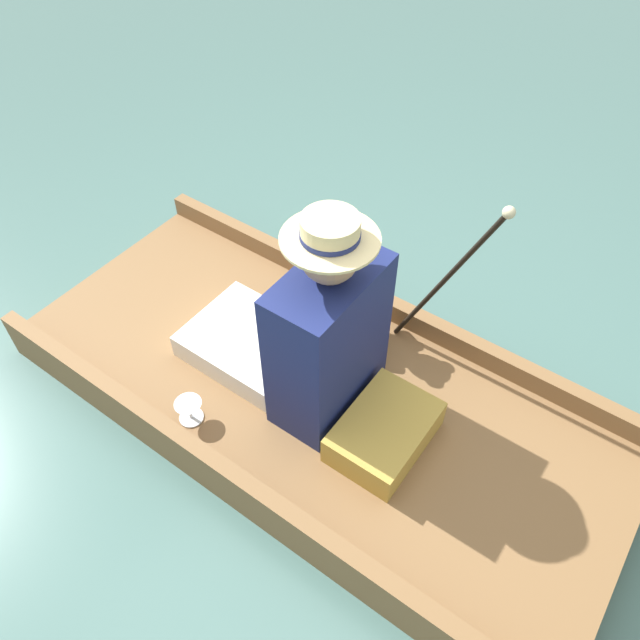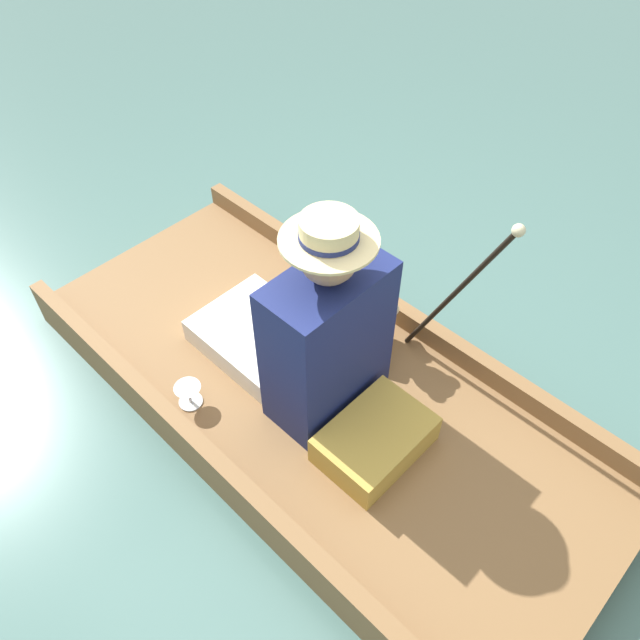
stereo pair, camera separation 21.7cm
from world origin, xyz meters
name	(u,v)px [view 1 (the left image)]	position (x,y,z in m)	size (l,w,h in m)	color
ground_plane	(314,405)	(0.00, 0.00, 0.00)	(16.00, 16.00, 0.00)	#476B66
punt_boat	(314,394)	(0.00, 0.00, 0.07)	(1.09, 2.48, 0.22)	brown
seat_cushion	(384,432)	(-0.05, -0.36, 0.19)	(0.41, 0.28, 0.13)	#B7933D
seated_person	(310,335)	(-0.01, 0.01, 0.44)	(0.46, 0.80, 0.88)	white
teddy_bear	(366,308)	(0.35, -0.02, 0.30)	(0.26, 0.15, 0.37)	beige
wine_glass	(189,408)	(-0.40, 0.29, 0.19)	(0.10, 0.10, 0.10)	silver
walking_cane	(455,269)	(0.44, -0.32, 0.60)	(0.04, 0.37, 0.82)	black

